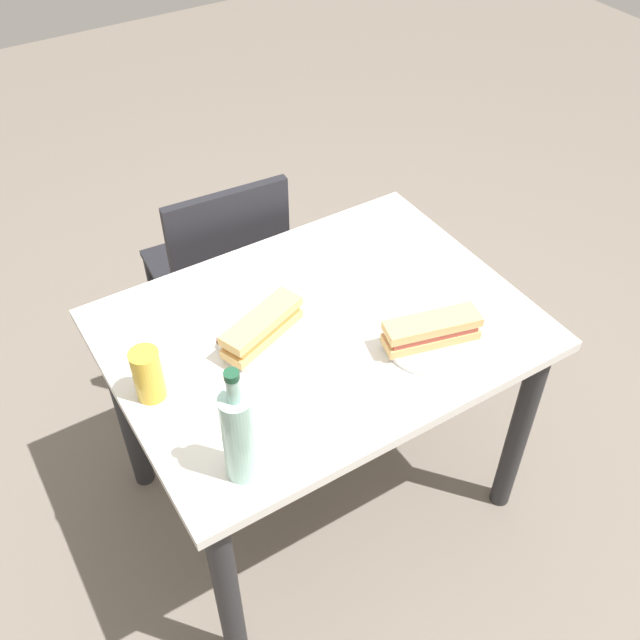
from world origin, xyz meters
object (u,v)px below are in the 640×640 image
plate_far (263,339)px  water_bottle (239,435)px  dining_table (320,358)px  beer_glass (148,375)px  plate_near (430,342)px  chair_far (223,272)px  baguette_sandwich_near (432,330)px  knife_far (244,329)px  knife_near (418,327)px  baguette_sandwich_far (262,327)px

plate_far → water_bottle: water_bottle is taller
dining_table → beer_glass: 0.49m
plate_near → dining_table: bearing=134.5°
chair_far → beer_glass: beer_glass is taller
baguette_sandwich_near → knife_far: bearing=143.9°
plate_far → baguette_sandwich_near: bearing=-33.4°
plate_near → knife_far: size_ratio=1.25×
chair_far → knife_far: 0.60m
chair_far → baguette_sandwich_near: (0.20, -0.79, 0.28)m
knife_near → beer_glass: size_ratio=1.31×
dining_table → baguette_sandwich_near: 0.33m
knife_far → water_bottle: water_bottle is taller
plate_far → knife_far: size_ratio=1.25×
baguette_sandwich_near → baguette_sandwich_far: (-0.34, 0.23, 0.00)m
chair_far → baguette_sandwich_far: chair_far is taller
dining_table → beer_glass: beer_glass is taller
plate_near → baguette_sandwich_near: (0.00, 0.00, 0.04)m
plate_near → knife_far: knife_far is taller
baguette_sandwich_near → baguette_sandwich_far: size_ratio=1.02×
plate_far → plate_near: bearing=-33.4°
plate_near → plate_far: same height
plate_far → water_bottle: 0.40m
chair_far → baguette_sandwich_near: 0.86m
chair_far → dining_table: bearing=-89.4°
water_bottle → baguette_sandwich_near: bearing=9.2°
plate_far → baguette_sandwich_far: bearing=90.0°
baguette_sandwich_near → water_bottle: (-0.57, -0.09, 0.07)m
knife_far → beer_glass: (-0.27, -0.06, 0.05)m
baguette_sandwich_far → knife_far: bearing=122.8°
plate_near → beer_glass: size_ratio=1.65×
knife_near → dining_table: bearing=143.1°
plate_near → knife_near: bearing=88.5°
baguette_sandwich_near → plate_near: bearing=180.0°
dining_table → knife_far: knife_far is taller
chair_far → baguette_sandwich_far: (-0.14, -0.56, 0.28)m
plate_far → knife_far: knife_far is taller
knife_far → baguette_sandwich_far: bearing=-57.2°
knife_far → beer_glass: size_ratio=1.32×
baguette_sandwich_near → knife_far: baguette_sandwich_near is taller
baguette_sandwich_near → knife_far: (-0.37, 0.27, -0.03)m
plate_near → water_bottle: (-0.57, -0.09, 0.12)m
baguette_sandwich_far → knife_far: size_ratio=1.36×
baguette_sandwich_near → knife_near: (0.00, 0.05, -0.03)m
water_bottle → dining_table: bearing=38.2°
plate_far → knife_far: bearing=122.8°
dining_table → water_bottle: water_bottle is taller
chair_far → knife_far: chair_far is taller
plate_near → water_bottle: water_bottle is taller
chair_far → beer_glass: bearing=-127.4°
dining_table → beer_glass: bearing=178.9°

